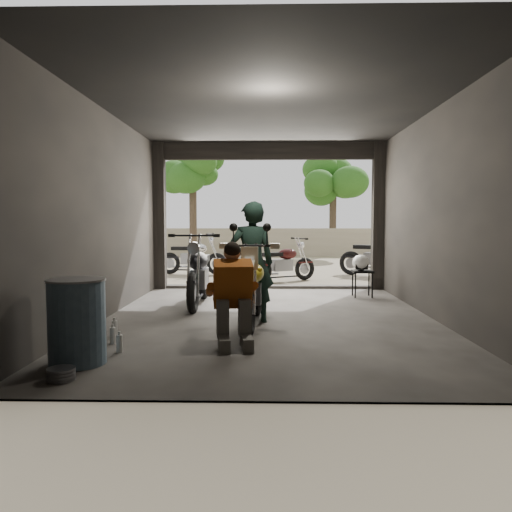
{
  "coord_description": "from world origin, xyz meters",
  "views": [
    {
      "loc": [
        -0.03,
        -7.52,
        1.5
      ],
      "look_at": [
        -0.21,
        0.6,
        0.94
      ],
      "focal_mm": 35.0,
      "sensor_mm": 36.0,
      "label": 1
    }
  ],
  "objects_px": {
    "outside_bike_a": "(193,254)",
    "sign_post": "(441,224)",
    "main_bike": "(253,283)",
    "oil_drum": "(77,323)",
    "rider": "(252,263)",
    "helmet": "(361,263)",
    "mechanic": "(234,297)",
    "outside_bike_b": "(284,260)",
    "left_bike": "(199,270)",
    "outside_bike_c": "(378,253)",
    "stool": "(362,274)"
  },
  "relations": [
    {
      "from": "outside_bike_a",
      "to": "sign_post",
      "type": "xyz_separation_m",
      "value": [
        5.84,
        -3.14,
        0.86
      ]
    },
    {
      "from": "main_bike",
      "to": "oil_drum",
      "type": "xyz_separation_m",
      "value": [
        -1.77,
        -2.07,
        -0.16
      ]
    },
    {
      "from": "rider",
      "to": "helmet",
      "type": "relative_size",
      "value": 5.21
    },
    {
      "from": "outside_bike_a",
      "to": "mechanic",
      "type": "relative_size",
      "value": 1.43
    },
    {
      "from": "outside_bike_b",
      "to": "mechanic",
      "type": "xyz_separation_m",
      "value": [
        -0.81,
        -6.48,
        0.06
      ]
    },
    {
      "from": "rider",
      "to": "mechanic",
      "type": "distance_m",
      "value": 1.42
    },
    {
      "from": "left_bike",
      "to": "outside_bike_a",
      "type": "bearing_deg",
      "value": 99.17
    },
    {
      "from": "rider",
      "to": "outside_bike_a",
      "type": "bearing_deg",
      "value": -83.54
    },
    {
      "from": "outside_bike_c",
      "to": "mechanic",
      "type": "height_order",
      "value": "outside_bike_c"
    },
    {
      "from": "outside_bike_a",
      "to": "stool",
      "type": "bearing_deg",
      "value": -129.98
    },
    {
      "from": "outside_bike_a",
      "to": "rider",
      "type": "relative_size",
      "value": 0.96
    },
    {
      "from": "outside_bike_b",
      "to": "rider",
      "type": "distance_m",
      "value": 5.15
    },
    {
      "from": "sign_post",
      "to": "mechanic",
      "type": "bearing_deg",
      "value": -143.35
    },
    {
      "from": "sign_post",
      "to": "helmet",
      "type": "bearing_deg",
      "value": -164.28
    },
    {
      "from": "main_bike",
      "to": "outside_bike_c",
      "type": "xyz_separation_m",
      "value": [
        3.21,
        6.48,
        0.02
      ]
    },
    {
      "from": "outside_bike_b",
      "to": "sign_post",
      "type": "relative_size",
      "value": 0.74
    },
    {
      "from": "left_bike",
      "to": "outside_bike_a",
      "type": "xyz_separation_m",
      "value": [
        -0.88,
        5.22,
        -0.06
      ]
    },
    {
      "from": "stool",
      "to": "oil_drum",
      "type": "distance_m",
      "value": 6.08
    },
    {
      "from": "outside_bike_b",
      "to": "stool",
      "type": "relative_size",
      "value": 2.98
    },
    {
      "from": "outside_bike_c",
      "to": "stool",
      "type": "relative_size",
      "value": 3.45
    },
    {
      "from": "main_bike",
      "to": "stool",
      "type": "relative_size",
      "value": 3.4
    },
    {
      "from": "main_bike",
      "to": "sign_post",
      "type": "bearing_deg",
      "value": 46.08
    },
    {
      "from": "outside_bike_c",
      "to": "mechanic",
      "type": "xyz_separation_m",
      "value": [
        -3.41,
        -7.73,
        -0.02
      ]
    },
    {
      "from": "left_bike",
      "to": "oil_drum",
      "type": "bearing_deg",
      "value": -102.16
    },
    {
      "from": "oil_drum",
      "to": "main_bike",
      "type": "bearing_deg",
      "value": 49.37
    },
    {
      "from": "rider",
      "to": "mechanic",
      "type": "bearing_deg",
      "value": 73.72
    },
    {
      "from": "oil_drum",
      "to": "sign_post",
      "type": "height_order",
      "value": "sign_post"
    },
    {
      "from": "mechanic",
      "to": "stool",
      "type": "bearing_deg",
      "value": 50.93
    },
    {
      "from": "left_bike",
      "to": "helmet",
      "type": "distance_m",
      "value": 3.21
    },
    {
      "from": "outside_bike_c",
      "to": "sign_post",
      "type": "relative_size",
      "value": 0.86
    },
    {
      "from": "left_bike",
      "to": "rider",
      "type": "distance_m",
      "value": 1.8
    },
    {
      "from": "left_bike",
      "to": "oil_drum",
      "type": "xyz_separation_m",
      "value": [
        -0.77,
        -3.69,
        -0.2
      ]
    },
    {
      "from": "left_bike",
      "to": "rider",
      "type": "relative_size",
      "value": 1.07
    },
    {
      "from": "outside_bike_b",
      "to": "left_bike",
      "type": "bearing_deg",
      "value": 125.32
    },
    {
      "from": "main_bike",
      "to": "outside_bike_a",
      "type": "height_order",
      "value": "main_bike"
    },
    {
      "from": "outside_bike_a",
      "to": "sign_post",
      "type": "distance_m",
      "value": 6.69
    },
    {
      "from": "main_bike",
      "to": "rider",
      "type": "relative_size",
      "value": 1.02
    },
    {
      "from": "left_bike",
      "to": "oil_drum",
      "type": "relative_size",
      "value": 2.13
    },
    {
      "from": "outside_bike_c",
      "to": "sign_post",
      "type": "xyz_separation_m",
      "value": [
        0.74,
        -2.78,
        0.81
      ]
    },
    {
      "from": "outside_bike_a",
      "to": "sign_post",
      "type": "relative_size",
      "value": 0.8
    },
    {
      "from": "rider",
      "to": "helmet",
      "type": "xyz_separation_m",
      "value": [
        2.06,
        2.5,
        -0.2
      ]
    },
    {
      "from": "outside_bike_c",
      "to": "outside_bike_b",
      "type": "bearing_deg",
      "value": 142.13
    },
    {
      "from": "oil_drum",
      "to": "outside_bike_b",
      "type": "bearing_deg",
      "value": 71.91
    },
    {
      "from": "main_bike",
      "to": "left_bike",
      "type": "distance_m",
      "value": 1.91
    },
    {
      "from": "outside_bike_c",
      "to": "rider",
      "type": "distance_m",
      "value": 7.13
    },
    {
      "from": "left_bike",
      "to": "outside_bike_c",
      "type": "distance_m",
      "value": 6.44
    },
    {
      "from": "outside_bike_b",
      "to": "oil_drum",
      "type": "bearing_deg",
      "value": 131.36
    },
    {
      "from": "helmet",
      "to": "oil_drum",
      "type": "xyz_separation_m",
      "value": [
        -3.81,
        -4.7,
        -0.25
      ]
    },
    {
      "from": "outside_bike_c",
      "to": "mechanic",
      "type": "relative_size",
      "value": 1.54
    },
    {
      "from": "main_bike",
      "to": "outside_bike_b",
      "type": "bearing_deg",
      "value": 86.29
    }
  ]
}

